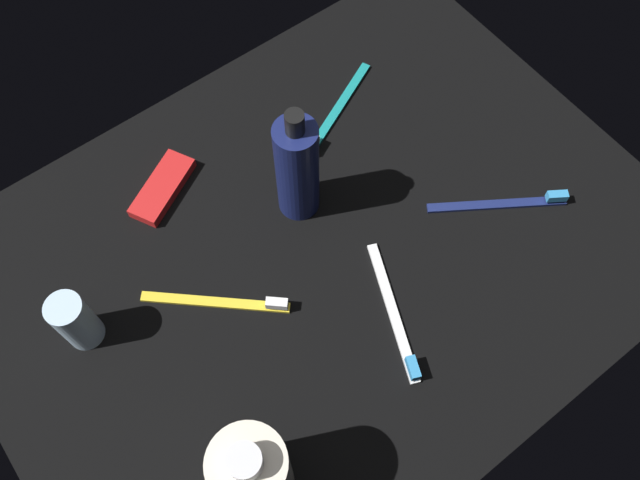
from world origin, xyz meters
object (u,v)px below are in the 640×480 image
(toothbrush_yellow, at_px, (224,302))
(toothbrush_navy, at_px, (506,202))
(deodorant_stick, at_px, (75,321))
(toothbrush_teal, at_px, (334,114))
(snack_bar_red, at_px, (163,188))
(lotion_bottle, at_px, (297,169))
(bodywash_bottle, at_px, (253,474))
(toothbrush_white, at_px, (396,319))

(toothbrush_yellow, height_order, toothbrush_navy, same)
(toothbrush_navy, bearing_deg, deodorant_stick, -18.33)
(toothbrush_teal, height_order, snack_bar_red, toothbrush_teal)
(deodorant_stick, height_order, toothbrush_teal, deodorant_stick)
(lotion_bottle, height_order, toothbrush_teal, lotion_bottle)
(lotion_bottle, height_order, toothbrush_yellow, lotion_bottle)
(bodywash_bottle, height_order, toothbrush_navy, bodywash_bottle)
(deodorant_stick, bearing_deg, toothbrush_yellow, 156.15)
(toothbrush_navy, height_order, toothbrush_white, same)
(bodywash_bottle, bearing_deg, toothbrush_navy, -168.69)
(toothbrush_white, height_order, snack_bar_red, toothbrush_white)
(bodywash_bottle, xyz_separation_m, deodorant_stick, (0.07, -0.26, -0.03))
(toothbrush_yellow, relative_size, toothbrush_teal, 0.84)
(lotion_bottle, bearing_deg, toothbrush_yellow, 20.85)
(toothbrush_yellow, distance_m, toothbrush_navy, 0.38)
(bodywash_bottle, bearing_deg, lotion_bottle, -133.21)
(bodywash_bottle, distance_m, deodorant_stick, 0.27)
(toothbrush_navy, bearing_deg, toothbrush_teal, -69.58)
(lotion_bottle, xyz_separation_m, bodywash_bottle, (0.24, 0.25, -0.01))
(deodorant_stick, xyz_separation_m, toothbrush_yellow, (-0.15, 0.07, -0.04))
(toothbrush_white, bearing_deg, bodywash_bottle, 13.01)
(bodywash_bottle, relative_size, toothbrush_navy, 1.09)
(snack_bar_red, bearing_deg, deodorant_stick, 5.11)
(deodorant_stick, bearing_deg, lotion_bottle, 178.53)
(lotion_bottle, xyz_separation_m, deodorant_stick, (0.30, -0.01, -0.04))
(deodorant_stick, height_order, toothbrush_navy, deodorant_stick)
(bodywash_bottle, relative_size, toothbrush_teal, 1.01)
(snack_bar_red, bearing_deg, toothbrush_white, 83.55)
(lotion_bottle, relative_size, bodywash_bottle, 1.09)
(bodywash_bottle, distance_m, toothbrush_teal, 0.49)
(bodywash_bottle, relative_size, snack_bar_red, 1.64)
(deodorant_stick, distance_m, toothbrush_navy, 0.54)
(toothbrush_yellow, height_order, snack_bar_red, toothbrush_yellow)
(deodorant_stick, relative_size, toothbrush_white, 0.51)
(toothbrush_yellow, xyz_separation_m, snack_bar_red, (-0.02, -0.18, 0.00))
(toothbrush_navy, xyz_separation_m, toothbrush_white, (0.21, 0.04, 0.00))
(lotion_bottle, bearing_deg, toothbrush_white, 89.00)
(lotion_bottle, distance_m, toothbrush_navy, 0.28)
(bodywash_bottle, bearing_deg, snack_bar_red, -105.89)
(bodywash_bottle, bearing_deg, toothbrush_teal, -136.85)
(toothbrush_white, xyz_separation_m, snack_bar_red, (0.13, -0.32, 0.00))
(toothbrush_navy, height_order, snack_bar_red, toothbrush_navy)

